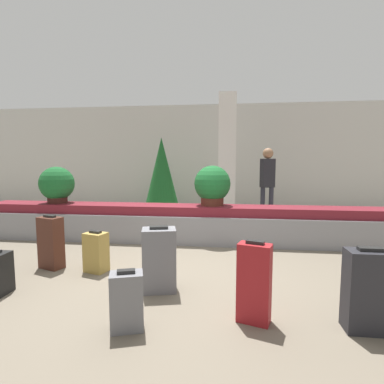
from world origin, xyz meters
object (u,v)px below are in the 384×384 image
pillar (227,157)px  potted_plant_1 (57,185)px  suitcase_0 (127,301)px  suitcase_4 (96,252)px  suitcase_2 (159,260)px  decorated_tree (162,174)px  potted_plant_0 (212,185)px  suitcase_3 (254,283)px  suitcase_1 (369,291)px  traveler_0 (267,178)px  suitcase_6 (51,243)px

pillar → potted_plant_1: 4.08m
suitcase_0 → suitcase_4: (-0.89, 1.30, 0.01)m
suitcase_0 → suitcase_2: 0.84m
suitcase_0 → decorated_tree: 5.48m
potted_plant_0 → potted_plant_1: potted_plant_0 is taller
suitcase_2 → potted_plant_0: size_ratio=1.02×
suitcase_2 → suitcase_4: 1.10m
suitcase_3 → suitcase_4: bearing=170.5°
suitcase_1 → suitcase_2: 2.09m
suitcase_0 → traveler_0: (1.79, 4.89, 0.83)m
suitcase_0 → suitcase_1: suitcase_1 is taller
suitcase_0 → pillar: bearing=63.5°
suitcase_1 → traveler_0: traveler_0 is taller
potted_plant_1 → traveler_0: traveler_0 is taller
pillar → suitcase_1: pillar is taller
pillar → suitcase_0: 5.61m
suitcase_3 → suitcase_4: size_ratio=1.37×
pillar → suitcase_2: pillar is taller
suitcase_1 → potted_plant_0: bearing=118.3°
suitcase_3 → suitcase_2: bearing=169.2°
suitcase_0 → potted_plant_1: 3.97m
suitcase_1 → potted_plant_0: (-1.53, 2.84, 0.68)m
suitcase_3 → suitcase_1: bearing=16.3°
suitcase_6 → potted_plant_0: (2.14, 1.72, 0.68)m
potted_plant_1 → decorated_tree: 2.80m
suitcase_4 → potted_plant_1: potted_plant_1 is taller
suitcase_1 → traveler_0: (-0.31, 4.66, 0.73)m
potted_plant_0 → traveler_0: bearing=56.2°
suitcase_2 → suitcase_3: suitcase_3 is taller
suitcase_3 → potted_plant_1: size_ratio=1.08×
suitcase_0 → decorated_tree: bearing=81.7°
suitcase_0 → suitcase_4: bearing=106.4°
suitcase_0 → suitcase_1: 2.12m
suitcase_0 → potted_plant_1: potted_plant_1 is taller
suitcase_0 → suitcase_2: bearing=65.3°
potted_plant_1 → decorated_tree: (1.57, 2.31, 0.11)m
suitcase_6 → potted_plant_0: bearing=57.8°
suitcase_4 → potted_plant_1: (-1.57, 1.72, 0.76)m
suitcase_3 → traveler_0: size_ratio=0.43×
suitcase_1 → suitcase_0: bearing=-173.6°
suitcase_2 → suitcase_4: size_ratio=1.35×
suitcase_0 → suitcase_4: 1.58m
potted_plant_1 → suitcase_4: bearing=-47.6°
suitcase_6 → decorated_tree: 4.11m
decorated_tree → potted_plant_1: bearing=-124.1°
pillar → suitcase_4: bearing=-112.7°
suitcase_1 → pillar: bearing=103.9°
suitcase_2 → potted_plant_1: size_ratio=1.06×
suitcase_4 → decorated_tree: decorated_tree is taller
suitcase_2 → traveler_0: traveler_0 is taller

